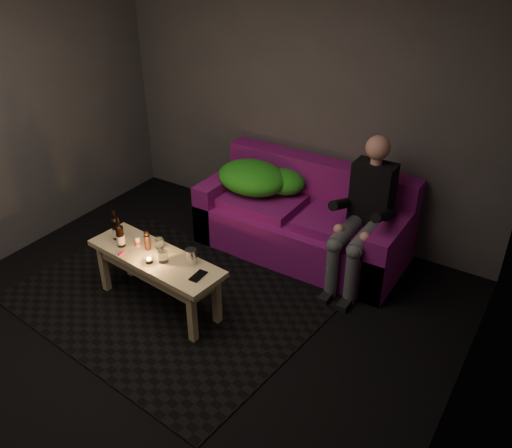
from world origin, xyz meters
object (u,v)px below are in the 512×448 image
(beer_bottle_a, at_px, (116,229))
(beer_bottle_b, at_px, (120,236))
(coffee_table, at_px, (156,265))
(person, at_px, (364,212))
(steel_cup, at_px, (191,256))
(sofa, at_px, (305,221))

(beer_bottle_a, relative_size, beer_bottle_b, 1.00)
(coffee_table, xyz_separation_m, beer_bottle_b, (-0.32, -0.03, 0.18))
(person, relative_size, coffee_table, 1.04)
(beer_bottle_b, xyz_separation_m, steel_cup, (0.62, 0.11, -0.04))
(beer_bottle_a, height_order, beer_bottle_b, beer_bottle_b)
(person, bearing_deg, sofa, 165.92)
(sofa, relative_size, beer_bottle_b, 7.36)
(person, distance_m, steel_cup, 1.48)
(beer_bottle_b, bearing_deg, coffee_table, 6.16)
(beer_bottle_a, bearing_deg, sofa, 53.29)
(beer_bottle_b, distance_m, steel_cup, 0.64)
(beer_bottle_a, relative_size, steel_cup, 2.16)
(sofa, height_order, coffee_table, sofa)
(person, bearing_deg, steel_cup, -128.00)
(person, xyz_separation_m, coffee_table, (-1.21, -1.24, -0.26))
(sofa, xyz_separation_m, coffee_table, (-0.59, -1.40, 0.11))
(sofa, height_order, steel_cup, sofa)
(person, bearing_deg, beer_bottle_a, -143.51)
(sofa, distance_m, beer_bottle_a, 1.74)
(beer_bottle_a, bearing_deg, person, 36.49)
(sofa, distance_m, steel_cup, 1.38)
(beer_bottle_a, bearing_deg, beer_bottle_b, -29.35)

